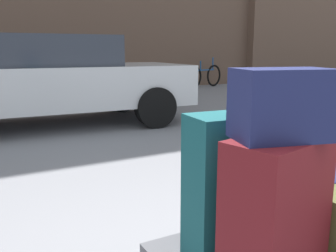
# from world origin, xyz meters

# --- Properties ---
(suitcase_maroon_front_left) EXTENTS (0.40, 0.29, 0.57)m
(suitcase_maroon_front_left) POSITION_xyz_m (-0.29, -0.10, 0.62)
(suitcase_maroon_front_left) COLOR maroon
(suitcase_maroon_front_left) RESTS_ON luggage_cart
(suitcase_teal_front_right) EXTENTS (0.37, 0.23, 0.61)m
(suitcase_teal_front_right) POSITION_xyz_m (-0.28, 0.16, 0.65)
(suitcase_teal_front_right) COLOR #144C51
(suitcase_teal_front_right) RESTS_ON luggage_cart
(duffel_bag_navy_rear_left) EXTENTS (0.59, 0.36, 0.32)m
(duffel_bag_navy_rear_left) POSITION_xyz_m (0.20, 0.11, 0.50)
(duffel_bag_navy_rear_left) COLOR #191E47
(duffel_bag_navy_rear_left) RESTS_ON luggage_cart
(duffel_bag_navy_topmost_pile) EXTENTS (0.35, 0.27, 0.23)m
(duffel_bag_navy_topmost_pile) POSITION_xyz_m (-0.29, -0.10, 1.03)
(duffel_bag_navy_topmost_pile) COLOR #191E47
(duffel_bag_navy_topmost_pile) RESTS_ON suitcase_maroon_front_left
(parked_car) EXTENTS (4.41, 2.14, 1.42)m
(parked_car) POSITION_xyz_m (-0.03, 5.08, 0.76)
(parked_car) COLOR silver
(parked_car) RESTS_ON ground_plane
(bicycle_leaning) EXTENTS (1.70, 0.59, 0.96)m
(bicycle_leaning) POSITION_xyz_m (5.69, 9.09, 0.37)
(bicycle_leaning) COLOR black
(bicycle_leaning) RESTS_ON ground_plane
(bollard_kerb_near) EXTENTS (0.23, 0.23, 0.61)m
(bollard_kerb_near) POSITION_xyz_m (2.16, 7.65, 0.30)
(bollard_kerb_near) COLOR #383838
(bollard_kerb_near) RESTS_ON ground_plane
(bollard_kerb_mid) EXTENTS (0.23, 0.23, 0.61)m
(bollard_kerb_mid) POSITION_xyz_m (3.72, 7.65, 0.30)
(bollard_kerb_mid) COLOR #383838
(bollard_kerb_mid) RESTS_ON ground_plane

